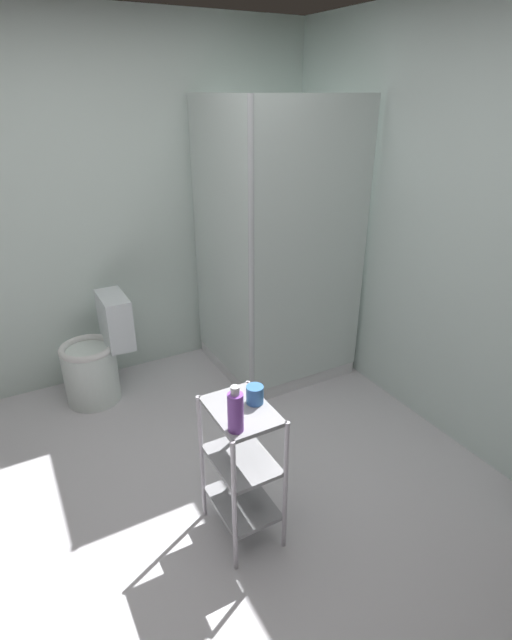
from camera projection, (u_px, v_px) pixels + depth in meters
name	position (u px, v px, depth m)	size (l,w,h in m)	color
ground_plane	(183.00, 546.00, 2.38)	(4.20, 4.20, 0.02)	silver
wall_back	(489.00, 245.00, 2.63)	(4.20, 0.14, 2.50)	silver
wall_left	(73.00, 214.00, 3.30)	(0.10, 4.20, 2.50)	silver
shower_stall	(271.00, 317.00, 3.66)	(0.92, 0.92, 2.00)	white
toilet	(97.00, 359.00, 3.39)	(0.37, 0.49, 0.76)	white
storage_cart	(242.00, 462.00, 2.27)	(0.38, 0.28, 0.74)	silver
conditioner_bottle_purple	(236.00, 411.00, 1.97)	(0.07, 0.07, 0.21)	purple
rinse_cup	(255.00, 395.00, 2.17)	(0.08, 0.08, 0.09)	#3870B2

